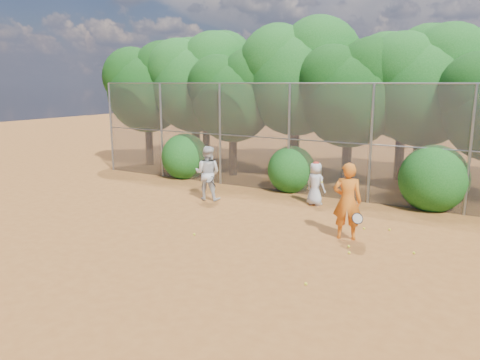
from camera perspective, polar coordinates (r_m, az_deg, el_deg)
The scene contains 24 objects.
ground at distance 12.05m, azimuth -1.99°, elevation -7.73°, with size 80.00×80.00×0.00m, color #935321.
fence_back at distance 16.88m, azimuth 8.69°, elevation 4.95°, with size 20.05×0.09×4.03m.
tree_0 at distance 23.50m, azimuth -11.11°, elevation 11.36°, with size 4.38×3.81×6.00m.
tree_1 at distance 22.33m, azimuth -5.34°, elevation 12.11°, with size 4.64×4.03×6.35m.
tree_2 at distance 20.36m, azimuth -0.71°, elevation 10.56°, with size 3.99×3.47×5.47m.
tree_3 at distance 20.10m, azimuth 7.11°, elevation 12.77°, with size 4.89×4.26×6.70m.
tree_4 at distance 18.65m, azimuth 13.44°, elevation 10.66°, with size 4.19×3.64×5.73m.
tree_5 at distance 18.85m, azimuth 21.65°, elevation 11.06°, with size 4.51×3.92×6.17m.
tree_9 at distance 24.79m, azimuth -4.07°, elevation 12.50°, with size 4.83×4.20×6.62m.
tree_10 at distance 22.52m, azimuth 7.06°, elevation 13.25°, with size 5.15×4.48×7.06m.
tree_11 at distance 20.60m, azimuth 19.63°, elevation 11.52°, with size 4.64×4.03×6.35m.
bush_0 at distance 20.20m, azimuth -6.73°, elevation 3.11°, with size 2.00×2.00×2.00m, color #134F15.
bush_1 at distance 17.67m, azimuth 6.30°, elevation 1.54°, with size 1.80×1.80×1.80m, color #134F15.
bush_2 at distance 16.26m, azimuth 22.56°, elevation 0.52°, with size 2.20×2.20×2.20m, color #134F15.
player_yellow at distance 12.45m, azimuth 12.94°, elevation -2.52°, with size 0.94×0.70×2.03m.
player_teen at distance 15.74m, azimuth 9.18°, elevation -0.42°, with size 0.81×0.64×1.48m.
player_white at distance 16.26m, azimuth -3.98°, elevation 0.84°, with size 1.06×0.91×1.89m.
ball_0 at distance 12.04m, azimuth 13.11°, elevation -7.89°, with size 0.07×0.07×0.07m, color yellow.
ball_1 at distance 13.57m, azimuth 14.88°, elevation -5.73°, with size 0.07×0.07×0.07m, color yellow.
ball_2 at distance 9.79m, azimuth 8.03°, elevation -12.42°, with size 0.07×0.07×0.07m, color yellow.
ball_3 at distance 11.63m, azimuth 13.17°, elevation -8.62°, with size 0.07×0.07×0.07m, color yellow.
ball_4 at distance 12.69m, azimuth -5.60°, elevation -6.61°, with size 0.07×0.07×0.07m, color yellow.
ball_5 at distance 13.66m, azimuth 17.76°, elevation -5.78°, with size 0.07×0.07×0.07m, color yellow.
ball_6 at distance 12.05m, azimuth 20.44°, elevation -8.33°, with size 0.07×0.07×0.07m, color yellow.
Camera 1 is at (6.14, -9.55, 4.04)m, focal length 35.00 mm.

